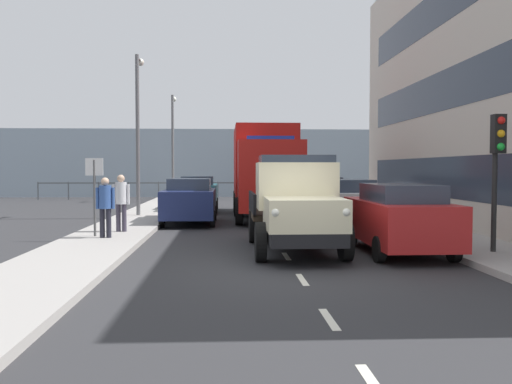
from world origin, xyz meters
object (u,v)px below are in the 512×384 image
Objects in this scene: car_silver_kerbside_3 at (303,190)px; pedestrian_couple_a at (121,198)px; truck_vintage_cream at (296,206)px; lamp_post_promenade at (138,120)px; car_navy_oppositeside_0 at (190,200)px; car_teal_oppositeside_1 at (198,193)px; car_red_kerbside_near at (399,217)px; car_maroon_kerbside_2 at (322,196)px; lorry_cargo_red at (265,169)px; pedestrian_by_lamp at (105,202)px; traffic_light_near at (497,153)px; car_white_kerbside_1 at (347,203)px; street_sign at (94,183)px; lamp_post_far at (173,138)px.

car_silver_kerbside_3 is 14.93m from pedestrian_couple_a.
lamp_post_promenade is at bearing -60.88° from truck_vintage_cream.
car_navy_oppositeside_0 is 6.03m from car_teal_oppositeside_1.
car_red_kerbside_near and car_maroon_kerbside_2 have the same top height.
lorry_cargo_red reaches higher than pedestrian_by_lamp.
truck_vintage_cream is 1.76× the size of traffic_light_near.
car_maroon_kerbside_2 is 6.53m from car_navy_oppositeside_0.
pedestrian_by_lamp is at bearing -16.90° from car_red_kerbside_near.
car_white_kerbside_1 and car_silver_kerbside_3 have the same top height.
truck_vintage_cream is at bearing 156.27° from street_sign.
car_maroon_kerbside_2 is 1.24× the size of traffic_light_near.
pedestrian_by_lamp is (5.14, -2.05, -0.03)m from truck_vintage_cream.
truck_vintage_cream is at bearing -6.31° from car_red_kerbside_near.
car_red_kerbside_near is 1.08× the size of car_silver_kerbside_3.
traffic_light_near reaches higher than car_maroon_kerbside_2.
car_white_kerbside_1 and car_navy_oppositeside_0 have the same top height.
traffic_light_near is (-7.66, 8.41, 1.58)m from car_navy_oppositeside_0.
pedestrian_by_lamp is at bearing 55.90° from lorry_cargo_red.
car_silver_kerbside_3 is 17.79m from traffic_light_near.
pedestrian_by_lamp reaches higher than car_red_kerbside_near.
lorry_cargo_red is 1.23× the size of lamp_post_promenade.
truck_vintage_cream is 2.54m from car_red_kerbside_near.
car_maroon_kerbside_2 is 5.89m from car_silver_kerbside_3.
pedestrian_by_lamp is at bearing 135.25° from street_sign.
car_silver_kerbside_3 is at bearing -90.00° from car_maroon_kerbside_2.
truck_vintage_cream reaches higher than car_teal_oppositeside_1.
car_silver_kerbside_3 is (0.00, -16.73, -0.00)m from car_red_kerbside_near.
traffic_light_near is at bearing 165.75° from truck_vintage_cream.
car_red_kerbside_near is at bearing 90.00° from car_white_kerbside_1.
car_maroon_kerbside_2 is at bearing -90.00° from car_white_kerbside_1.
lamp_post_far is at bearing -66.38° from lorry_cargo_red.
car_white_kerbside_1 is at bearing 152.27° from lamp_post_promenade.
lamp_post_promenade reaches higher than car_navy_oppositeside_0.
street_sign is (2.40, 10.87, 0.79)m from car_teal_oppositeside_1.
car_maroon_kerbside_2 is at bearing 126.54° from lamp_post_far.
car_white_kerbside_1 is at bearing -114.33° from truck_vintage_cream.
car_red_kerbside_near and car_navy_oppositeside_0 have the same top height.
street_sign is (8.03, 3.13, 0.79)m from car_white_kerbside_1.
car_silver_kerbside_3 is (-0.00, -10.90, -0.00)m from car_white_kerbside_1.
lorry_cargo_red is 1.91× the size of car_red_kerbside_near.
lamp_post_promenade reaches higher than car_maroon_kerbside_2.
car_teal_oppositeside_1 is (3.01, -3.81, -1.18)m from lorry_cargo_red.
car_white_kerbside_1 is 8.42m from pedestrian_by_lamp.
traffic_light_near reaches higher than car_silver_kerbside_3.
traffic_light_near is at bearing 117.93° from car_teal_oppositeside_1.
traffic_light_near is at bearing 132.31° from car_navy_oppositeside_0.
lorry_cargo_red is 5.69m from lamp_post_promenade.
car_navy_oppositeside_0 is at bearing -116.44° from street_sign.
lorry_cargo_red is 12.44m from lamp_post_far.
car_teal_oppositeside_1 is at bearing -90.00° from car_navy_oppositeside_0.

